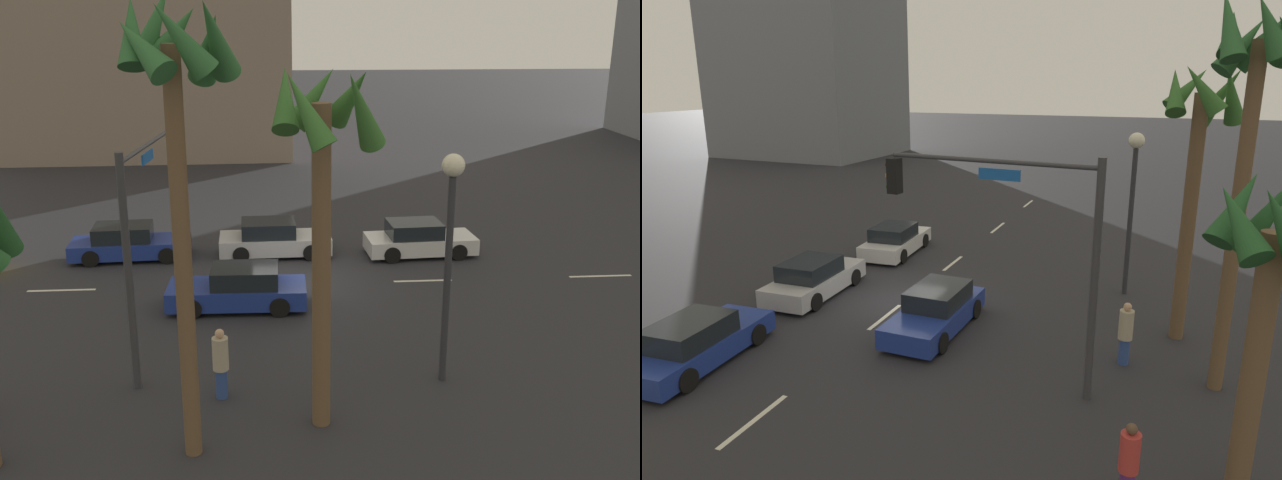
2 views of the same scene
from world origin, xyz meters
The scene contains 14 objects.
ground_plane centered at (0.00, 0.00, 0.00)m, with size 220.00×220.00×0.00m, color #28282D.
lane_stripe_1 centered at (-11.42, 0.00, 0.01)m, with size 2.33×0.14×0.01m, color silver.
lane_stripe_2 centered at (-4.83, 0.00, 0.01)m, with size 2.10×0.14×0.01m, color silver.
lane_stripe_3 centered at (1.38, 0.00, 0.01)m, with size 2.23×0.14×0.01m, color silver.
lane_stripe_4 centered at (7.86, 0.00, 0.01)m, with size 2.33×0.14×0.01m, color silver.
car_0 centered at (6.10, -3.39, 0.62)m, with size 4.67×2.09×1.36m.
car_2 centered at (-5.28, -3.00, 0.63)m, with size 4.38×2.14×1.36m.
car_3 centered at (1.64, 1.99, 0.63)m, with size 4.49×1.97×1.39m.
car_4 centered at (0.46, -3.42, 0.64)m, with size 4.41×2.03×1.40m.
traffic_signal centered at (3.88, 5.14, 4.17)m, with size 0.82×5.88×6.06m.
streetlamp centered at (-3.77, 7.33, 4.19)m, with size 0.56×0.56×5.96m.
pedestrian_0 centered at (1.90, 7.84, 0.96)m, with size 0.53×0.53×1.84m.
palm_tree_0 centered at (2.32, 10.18, 7.53)m, with size 2.49×2.42×9.71m.
palm_tree_1 centered at (-0.52, 9.23, 6.12)m, with size 2.47×2.44×8.24m.
Camera 1 is at (0.67, 24.00, 9.03)m, focal length 40.57 mm.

